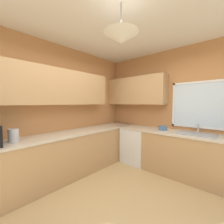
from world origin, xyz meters
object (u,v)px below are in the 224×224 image
dishwasher (137,145)px  sink_assembly (196,134)px  kettle (14,136)px  bowl (163,128)px

dishwasher → sink_assembly: sink_assembly is taller
kettle → bowl: (1.29, 2.49, -0.06)m
kettle → dishwasher: bearing=75.4°
dishwasher → bowl: 0.83m
bowl → sink_assembly: bearing=0.5°
kettle → sink_assembly: (1.94, 2.49, -0.09)m
bowl → dishwasher: bearing=-177.4°
sink_assembly → bowl: 0.65m
sink_assembly → dishwasher: bearing=-178.4°
sink_assembly → bowl: sink_assembly is taller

